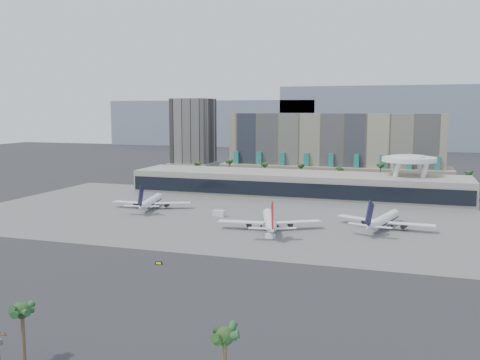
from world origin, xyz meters
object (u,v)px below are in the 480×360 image
(airliner_centre, at_px, (270,221))
(airliner_right, at_px, (384,220))
(service_vehicle_a, at_px, (219,213))
(airliner_left, at_px, (151,202))
(taxiway_sign, at_px, (159,263))
(service_vehicle_b, at_px, (270,236))

(airliner_centre, distance_m, airliner_right, 42.70)
(service_vehicle_a, bearing_deg, airliner_left, 178.55)
(airliner_centre, distance_m, taxiway_sign, 56.48)
(service_vehicle_a, bearing_deg, airliner_right, 6.57)
(airliner_centre, bearing_deg, airliner_left, 140.31)
(service_vehicle_b, height_order, taxiway_sign, service_vehicle_b)
(airliner_left, xyz_separation_m, airliner_right, (101.70, -9.78, 0.14))
(airliner_left, distance_m, airliner_centre, 66.47)
(service_vehicle_a, bearing_deg, service_vehicle_b, -36.31)
(taxiway_sign, bearing_deg, service_vehicle_a, 82.94)
(airliner_left, height_order, airliner_right, airliner_right)
(airliner_left, relative_size, airliner_right, 0.97)
(airliner_centre, distance_m, service_vehicle_a, 32.13)
(airliner_centre, xyz_separation_m, service_vehicle_b, (3.57, -12.60, -2.66))
(service_vehicle_a, bearing_deg, taxiway_sign, -74.62)
(service_vehicle_a, height_order, taxiway_sign, service_vehicle_a)
(airliner_right, distance_m, service_vehicle_a, 66.59)
(airliner_left, xyz_separation_m, airliner_centre, (61.70, -24.72, 0.25))
(airliner_right, bearing_deg, airliner_centre, -145.00)
(airliner_left, xyz_separation_m, service_vehicle_b, (65.27, -37.31, -2.41))
(service_vehicle_b, bearing_deg, service_vehicle_a, 153.67)
(airliner_right, xyz_separation_m, taxiway_sign, (-58.84, -68.09, -2.90))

